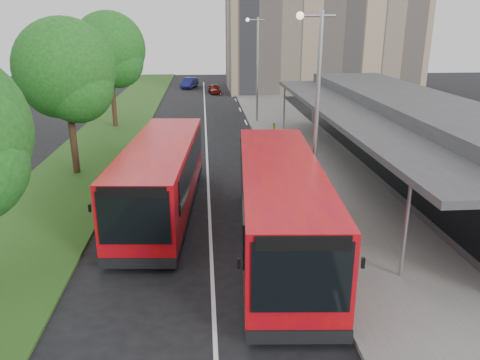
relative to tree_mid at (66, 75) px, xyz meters
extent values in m
plane|color=black|center=(7.01, -9.05, -5.21)|extent=(120.00, 120.00, 0.00)
cube|color=slate|center=(13.01, 10.95, -5.14)|extent=(5.00, 80.00, 0.15)
cube|color=#284F19|center=(0.01, 10.95, -5.16)|extent=(5.00, 80.00, 0.10)
cube|color=silver|center=(7.01, 5.95, -5.21)|extent=(0.12, 70.00, 0.01)
cube|color=silver|center=(10.31, -11.05, -5.21)|extent=(0.12, 2.00, 0.01)
cube|color=silver|center=(10.31, -5.05, -5.21)|extent=(0.12, 2.00, 0.01)
cube|color=silver|center=(10.31, 0.95, -5.21)|extent=(0.12, 2.00, 0.01)
cube|color=silver|center=(10.31, 6.95, -5.21)|extent=(0.12, 2.00, 0.01)
cube|color=silver|center=(10.31, 12.95, -5.21)|extent=(0.12, 2.00, 0.01)
cube|color=silver|center=(10.31, 18.95, -5.21)|extent=(0.12, 2.00, 0.01)
cube|color=silver|center=(10.31, 24.95, -5.21)|extent=(0.12, 2.00, 0.01)
cube|color=silver|center=(10.31, 30.95, -5.21)|extent=(0.12, 2.00, 0.01)
cube|color=silver|center=(10.31, 36.95, -5.21)|extent=(0.12, 2.00, 0.01)
cube|color=tan|center=(21.01, 32.95, 3.79)|extent=(22.00, 12.00, 18.00)
cube|color=#333336|center=(18.01, -1.05, -3.21)|extent=(5.00, 26.00, 4.00)
cube|color=black|center=(15.49, -1.05, -3.61)|extent=(0.06, 24.00, 2.20)
cube|color=#333336|center=(14.21, -1.05, -1.91)|extent=(2.80, 26.00, 0.25)
cylinder|color=#969A9F|center=(12.91, -12.05, -3.56)|extent=(0.12, 0.12, 3.30)
cylinder|color=#969A9F|center=(12.91, 9.95, -3.56)|extent=(0.12, 0.12, 3.30)
cylinder|color=#311E13|center=(0.01, -0.05, -3.24)|extent=(0.36, 0.36, 3.95)
sphere|color=#144C14|center=(0.01, -0.05, 0.35)|extent=(5.02, 5.02, 5.02)
sphere|color=#144C14|center=(0.61, -0.45, -0.55)|extent=(3.59, 3.59, 3.59)
sphere|color=#144C14|center=(-0.49, 0.45, -0.28)|extent=(3.95, 3.95, 3.95)
cylinder|color=#311E13|center=(0.01, 11.95, -3.10)|extent=(0.36, 0.36, 4.22)
sphere|color=#144C14|center=(0.01, 11.95, 0.73)|extent=(5.37, 5.37, 5.37)
sphere|color=#144C14|center=(0.61, 11.55, -0.22)|extent=(3.84, 3.84, 3.84)
sphere|color=#144C14|center=(-0.49, 12.45, 0.06)|extent=(4.22, 4.22, 4.22)
cylinder|color=#969A9F|center=(11.21, -7.05, -1.06)|extent=(0.16, 0.16, 8.00)
cylinder|color=#969A9F|center=(11.01, -7.05, 2.74)|extent=(1.40, 0.10, 0.10)
sphere|color=silver|center=(10.41, -7.05, 2.74)|extent=(0.28, 0.28, 0.28)
cylinder|color=#969A9F|center=(11.21, 12.95, -1.06)|extent=(0.16, 0.16, 8.00)
cylinder|color=#969A9F|center=(11.01, 12.95, 2.74)|extent=(1.40, 0.10, 0.10)
sphere|color=silver|center=(10.41, 12.95, 2.74)|extent=(0.28, 0.28, 0.28)
cube|color=red|center=(9.45, -9.63, -3.45)|extent=(3.42, 11.21, 2.79)
cube|color=black|center=(9.45, -9.63, -4.81)|extent=(3.44, 11.23, 0.32)
cube|color=black|center=(9.05, -15.16, -3.16)|extent=(2.37, 0.22, 1.84)
cube|color=black|center=(9.85, -4.10, -3.00)|extent=(2.31, 0.22, 1.37)
cube|color=black|center=(8.14, -9.22, -2.95)|extent=(0.73, 9.45, 1.26)
cube|color=black|center=(10.80, -9.41, -2.95)|extent=(0.73, 9.45, 1.26)
cube|color=black|center=(9.05, -15.17, -4.79)|extent=(2.63, 0.27, 0.37)
cube|color=black|center=(9.05, -15.17, -2.27)|extent=(2.21, 0.20, 0.37)
cube|color=black|center=(7.60, -14.82, -2.90)|extent=(0.09, 0.09, 0.26)
cube|color=black|center=(10.54, -15.03, -2.90)|extent=(0.09, 0.09, 0.26)
cylinder|color=black|center=(8.09, -13.12, -4.74)|extent=(0.38, 0.97, 0.95)
cylinder|color=black|center=(10.30, -13.27, -4.74)|extent=(0.38, 0.97, 0.95)
cylinder|color=black|center=(8.60, -5.98, -4.74)|extent=(0.38, 0.97, 0.95)
cylinder|color=black|center=(10.81, -6.14, -4.74)|extent=(0.38, 0.97, 0.95)
cube|color=red|center=(5.04, -5.78, -3.52)|extent=(3.32, 10.74, 2.67)
cube|color=black|center=(5.04, -5.78, -4.83)|extent=(3.35, 10.76, 0.30)
cube|color=black|center=(4.63, -11.07, -3.25)|extent=(2.26, 0.22, 1.76)
cube|color=black|center=(5.45, -0.48, -3.10)|extent=(2.21, 0.22, 1.31)
cube|color=black|center=(3.79, -5.38, -3.05)|extent=(0.75, 9.04, 1.21)
cube|color=black|center=(6.34, -5.57, -3.05)|extent=(0.75, 9.04, 1.21)
cube|color=black|center=(4.63, -11.08, -4.81)|extent=(2.52, 0.27, 0.35)
cube|color=black|center=(4.63, -11.08, -2.39)|extent=(2.11, 0.20, 0.35)
cube|color=black|center=(3.24, -10.74, -3.00)|extent=(0.09, 0.09, 0.25)
cube|color=black|center=(6.06, -10.96, -3.00)|extent=(0.09, 0.09, 0.25)
cylinder|color=black|center=(3.72, -9.11, -4.76)|extent=(0.37, 0.93, 0.91)
cylinder|color=black|center=(5.83, -9.27, -4.76)|extent=(0.37, 0.93, 0.91)
cylinder|color=black|center=(4.25, -2.28, -4.76)|extent=(0.37, 0.93, 0.91)
cylinder|color=black|center=(6.36, -2.44, -4.76)|extent=(0.37, 0.93, 0.91)
cylinder|color=#3D2819|center=(12.39, 0.70, -4.60)|extent=(0.55, 0.55, 0.93)
cylinder|color=yellow|center=(11.84, 7.78, -4.63)|extent=(0.18, 0.18, 0.86)
imported|color=#62130E|center=(8.23, 29.80, -4.68)|extent=(1.61, 3.24, 1.06)
imported|color=navy|center=(5.24, 34.97, -4.58)|extent=(2.26, 4.04, 1.26)
camera|label=1|loc=(6.86, -24.61, 2.48)|focal=35.00mm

